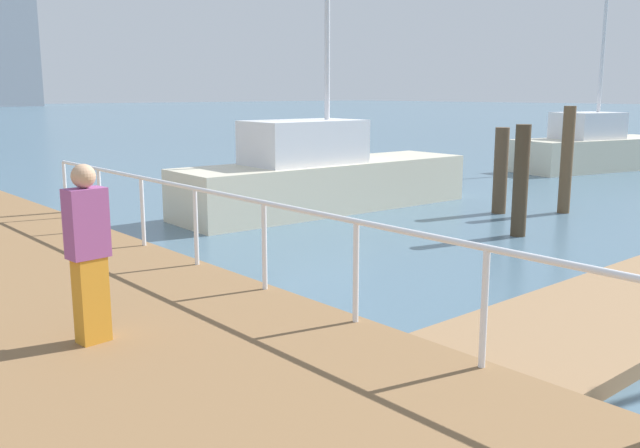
# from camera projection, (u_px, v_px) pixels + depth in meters

# --- Properties ---
(ground_plane) EXTENTS (300.00, 300.00, 0.00)m
(ground_plane) POSITION_uv_depth(u_px,v_px,m) (176.00, 209.00, 16.14)
(ground_plane) COLOR slate
(dock_piling_0) EXTENTS (0.31, 0.31, 1.94)m
(dock_piling_0) POSITION_uv_depth(u_px,v_px,m) (501.00, 171.00, 15.45)
(dock_piling_0) COLOR brown
(dock_piling_0) RESTS_ON ground_plane
(dock_piling_2) EXTENTS (0.28, 0.28, 2.13)m
(dock_piling_2) POSITION_uv_depth(u_px,v_px,m) (521.00, 181.00, 12.96)
(dock_piling_2) COLOR #473826
(dock_piling_2) RESTS_ON ground_plane
(dock_piling_3) EXTENTS (0.27, 0.27, 2.42)m
(dock_piling_3) POSITION_uv_depth(u_px,v_px,m) (567.00, 160.00, 15.45)
(dock_piling_3) COLOR brown
(dock_piling_3) RESTS_ON ground_plane
(moored_boat_0) EXTENTS (7.52, 2.20, 9.41)m
(moored_boat_0) POSITION_uv_depth(u_px,v_px,m) (323.00, 176.00, 15.91)
(moored_boat_0) COLOR beige
(moored_boat_0) RESTS_ON ground_plane
(moored_boat_3) EXTENTS (6.65, 3.42, 6.15)m
(moored_boat_3) POSITION_uv_depth(u_px,v_px,m) (594.00, 149.00, 24.18)
(moored_boat_3) COLOR beige
(moored_boat_3) RESTS_ON ground_plane
(pedestrian_0) EXTENTS (0.38, 0.25, 1.69)m
(pedestrian_0) POSITION_uv_depth(u_px,v_px,m) (88.00, 251.00, 6.32)
(pedestrian_0) COLOR orange
(pedestrian_0) RESTS_ON boardwalk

